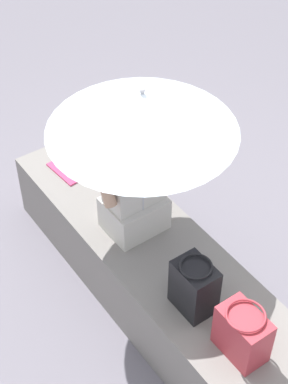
{
  "coord_description": "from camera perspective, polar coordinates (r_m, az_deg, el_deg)",
  "views": [
    {
      "loc": [
        -1.96,
        1.45,
        3.15
      ],
      "look_at": [
        0.1,
        0.0,
        0.82
      ],
      "focal_mm": 57.63,
      "sensor_mm": 36.0,
      "label": 1
    }
  ],
  "objects": [
    {
      "name": "tote_bag_canvas",
      "position": [
        3.1,
        9.1,
        -12.8
      ],
      "size": [
        0.26,
        0.2,
        0.3
      ],
      "color": "#B2333D",
      "rests_on": "stone_bench"
    },
    {
      "name": "parasol",
      "position": [
        3.07,
        -0.16,
        7.39
      ],
      "size": [
        1.0,
        1.0,
        1.04
      ],
      "color": "#B7B7BC",
      "rests_on": "stone_bench"
    },
    {
      "name": "person_seated",
      "position": [
        3.45,
        -0.95,
        1.32
      ],
      "size": [
        0.29,
        0.47,
        0.9
      ],
      "color": "beige",
      "rests_on": "stone_bench"
    },
    {
      "name": "ground_plane",
      "position": [
        3.98,
        0.84,
        -9.46
      ],
      "size": [
        14.0,
        14.0,
        0.0
      ],
      "primitive_type": "plane",
      "color": "slate"
    },
    {
      "name": "magazine",
      "position": [
        4.13,
        -6.82,
        2.16
      ],
      "size": [
        0.3,
        0.22,
        0.01
      ],
      "primitive_type": "cube",
      "rotation": [
        0.0,
        0.0,
        0.09
      ],
      "color": "#D83866",
      "rests_on": "stone_bench"
    },
    {
      "name": "handbag_black",
      "position": [
        3.22,
        4.67,
        -8.73
      ],
      "size": [
        0.23,
        0.17,
        0.33
      ],
      "color": "black",
      "rests_on": "stone_bench"
    },
    {
      "name": "stone_bench",
      "position": [
        3.8,
        0.87,
        -7.28
      ],
      "size": [
        2.35,
        0.63,
        0.47
      ],
      "primitive_type": "cube",
      "color": "gray",
      "rests_on": "ground"
    }
  ]
}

